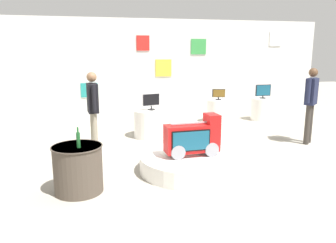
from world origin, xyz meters
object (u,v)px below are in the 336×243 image
at_px(main_display_pedestal, 191,163).
at_px(shopper_browsing_rear, 311,100).
at_px(side_table_round, 78,168).
at_px(shopper_browsing_near_truck, 93,107).
at_px(tv_on_right_rear, 263,91).
at_px(novelty_firetruck_tv, 193,139).
at_px(display_pedestal_center_rear, 218,111).
at_px(tv_on_center_rear, 219,94).
at_px(display_pedestal_left_rear, 152,123).
at_px(display_pedestal_right_rear, 262,109).
at_px(bottle_on_side_table, 78,139).
at_px(tv_on_left_rear, 151,101).

distance_m(main_display_pedestal, shopper_browsing_rear, 3.50).
xyz_separation_m(side_table_round, shopper_browsing_near_truck, (0.26, 1.85, 0.64)).
bearing_deg(side_table_round, tv_on_right_rear, 38.50).
bearing_deg(novelty_firetruck_tv, display_pedestal_center_rear, 62.60).
bearing_deg(tv_on_center_rear, side_table_round, -132.53).
distance_m(main_display_pedestal, shopper_browsing_near_truck, 2.34).
relative_size(main_display_pedestal, tv_on_right_rear, 3.63).
height_order(main_display_pedestal, display_pedestal_left_rear, display_pedestal_left_rear).
relative_size(display_pedestal_right_rear, shopper_browsing_rear, 0.39).
relative_size(display_pedestal_center_rear, shopper_browsing_near_truck, 0.40).
distance_m(novelty_firetruck_tv, bottle_on_side_table, 2.03).
distance_m(main_display_pedestal, display_pedestal_right_rear, 5.19).
bearing_deg(bottle_on_side_table, shopper_browsing_rear, 18.59).
relative_size(tv_on_center_rear, shopper_browsing_near_truck, 0.22).
bearing_deg(tv_on_center_rear, main_display_pedestal, -117.67).
bearing_deg(tv_on_left_rear, side_table_round, -118.92).
bearing_deg(display_pedestal_center_rear, main_display_pedestal, -117.64).
relative_size(display_pedestal_left_rear, tv_on_left_rear, 1.90).
relative_size(display_pedestal_right_rear, bottle_on_side_table, 2.24).
distance_m(tv_on_center_rear, bottle_on_side_table, 5.91).
bearing_deg(shopper_browsing_rear, bottle_on_side_table, -161.41).
bearing_deg(side_table_round, shopper_browsing_rear, 17.50).
relative_size(novelty_firetruck_tv, display_pedestal_left_rear, 1.11).
distance_m(display_pedestal_right_rear, shopper_browsing_rear, 2.80).
relative_size(tv_on_left_rear, bottle_on_side_table, 1.52).
xyz_separation_m(tv_on_right_rear, shopper_browsing_rear, (-0.29, -2.70, 0.12)).
height_order(novelty_firetruck_tv, tv_on_right_rear, tv_on_right_rear).
bearing_deg(display_pedestal_center_rear, novelty_firetruck_tv, -117.40).
distance_m(bottle_on_side_table, shopper_browsing_near_truck, 1.97).
bearing_deg(tv_on_right_rear, main_display_pedestal, -132.18).
xyz_separation_m(side_table_round, bottle_on_side_table, (0.03, -0.10, 0.48)).
relative_size(display_pedestal_center_rear, display_pedestal_right_rear, 1.00).
xyz_separation_m(novelty_firetruck_tv, side_table_round, (-1.96, -0.47, -0.22)).
xyz_separation_m(tv_on_center_rear, shopper_browsing_rear, (1.18, -2.70, 0.17)).
xyz_separation_m(tv_on_right_rear, bottle_on_side_table, (-5.40, -4.42, -0.06)).
height_order(tv_on_left_rear, shopper_browsing_near_truck, shopper_browsing_near_truck).
bearing_deg(display_pedestal_left_rear, shopper_browsing_rear, -22.21).
xyz_separation_m(display_pedestal_right_rear, shopper_browsing_rear, (-0.29, -2.70, 0.69)).
bearing_deg(tv_on_left_rear, display_pedestal_right_rear, 19.00).
height_order(display_pedestal_center_rear, side_table_round, side_table_round).
bearing_deg(display_pedestal_left_rear, tv_on_left_rear, -104.52).
relative_size(display_pedestal_center_rear, tv_on_right_rear, 1.34).
height_order(tv_on_right_rear, shopper_browsing_rear, shopper_browsing_rear).
distance_m(display_pedestal_center_rear, side_table_round, 5.86).
xyz_separation_m(display_pedestal_left_rear, tv_on_right_rear, (3.75, 1.29, 0.57)).
height_order(display_pedestal_center_rear, tv_on_center_rear, tv_on_center_rear).
height_order(main_display_pedestal, tv_on_center_rear, tv_on_center_rear).
bearing_deg(tv_on_right_rear, side_table_round, -141.50).
bearing_deg(shopper_browsing_rear, shopper_browsing_near_truck, 177.25).
xyz_separation_m(novelty_firetruck_tv, display_pedestal_right_rear, (3.47, 3.85, -0.25)).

